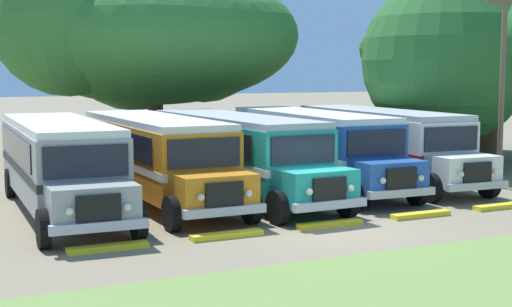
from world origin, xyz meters
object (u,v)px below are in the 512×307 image
Objects in this scene: parked_bus_slot_0 at (60,161)px; parked_bus_slot_3 at (314,145)px; parked_bus_slot_2 at (238,151)px; broad_shade_tree at (145,34)px; parked_bus_slot_4 at (382,141)px; utility_pole at (502,81)px; parked_bus_slot_1 at (156,154)px; secondary_tree at (476,51)px.

parked_bus_slot_3 is at bearing 97.19° from parked_bus_slot_0.
parked_bus_slot_0 is 6.14m from parked_bus_slot_2.
broad_shade_tree is at bearing -167.84° from parked_bus_slot_3.
parked_bus_slot_3 is 3.18m from parked_bus_slot_4.
utility_pole reaches higher than parked_bus_slot_4.
utility_pole is at bearing 76.14° from parked_bus_slot_1.
parked_bus_slot_2 is 0.69× the size of broad_shade_tree.
utility_pole is (-5.69, -7.70, -1.37)m from secondary_tree.
secondary_tree is at bearing 105.78° from parked_bus_slot_0.
parked_bus_slot_2 and parked_bus_slot_4 have the same top height.
parked_bus_slot_2 is 10.20m from utility_pole.
secondary_tree reaches higher than parked_bus_slot_3.
parked_bus_slot_3 and parked_bus_slot_4 have the same top height.
parked_bus_slot_4 is 1.46× the size of utility_pole.
secondary_tree is (15.26, 5.13, 3.77)m from parked_bus_slot_2.
parked_bus_slot_0 and parked_bus_slot_4 have the same top height.
parked_bus_slot_4 is 0.69× the size of broad_shade_tree.
parked_bus_slot_3 is 1.46× the size of utility_pole.
parked_bus_slot_3 is (9.64, 0.86, 0.00)m from parked_bus_slot_0.
broad_shade_tree is at bearing -154.63° from parked_bus_slot_4.
parked_bus_slot_2 is 1.00× the size of parked_bus_slot_4.
parked_bus_slot_1 is 9.53m from parked_bus_slot_4.
parked_bus_slot_2 is (2.84, -0.43, 0.00)m from parked_bus_slot_1.
parked_bus_slot_0 is 1.46× the size of utility_pole.
utility_pole is (6.07, -3.35, 2.40)m from parked_bus_slot_3.
secondary_tree is 1.98× the size of utility_pole.
parked_bus_slot_2 is at bearing -80.03° from parked_bus_slot_4.
parked_bus_slot_3 is 7.34m from utility_pole.
parked_bus_slot_2 is at bearing -75.27° from parked_bus_slot_3.
secondary_tree is 9.67m from utility_pole.
parked_bus_slot_0 is at bearing -83.13° from parked_bus_slot_4.
parked_bus_slot_3 is at bearing 100.35° from parked_bus_slot_2.
parked_bus_slot_4 is 5.08m from utility_pole.
parked_bus_slot_0 is 3.34m from parked_bus_slot_1.
secondary_tree is at bearing 106.34° from parked_bus_slot_2.
broad_shade_tree is (-2.37, 13.39, 4.70)m from parked_bus_slot_3.
parked_bus_slot_3 is 14.38m from broad_shade_tree.
parked_bus_slot_1 is 1.00× the size of parked_bus_slot_3.
parked_bus_slot_0 is 16.09m from utility_pole.
parked_bus_slot_4 is 0.74× the size of secondary_tree.
parked_bus_slot_3 is at bearing -79.97° from broad_shade_tree.
parked_bus_slot_1 is at bearing -84.71° from parked_bus_slot_3.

